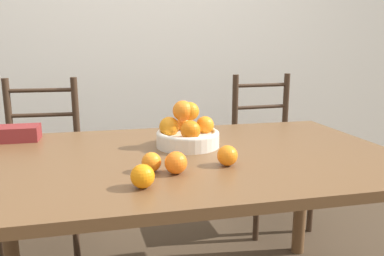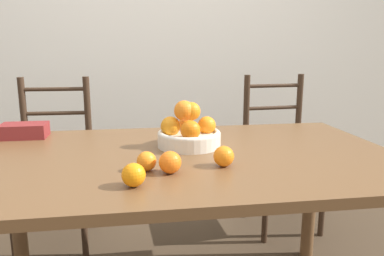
# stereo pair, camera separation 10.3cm
# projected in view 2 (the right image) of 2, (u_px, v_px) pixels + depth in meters

# --- Properties ---
(wall_back) EXTENTS (8.00, 0.06, 2.60)m
(wall_back) POSITION_uv_depth(u_px,v_px,m) (156.00, 28.00, 2.86)
(wall_back) COLOR silver
(wall_back) RESTS_ON ground_plane
(dining_table) EXTENTS (1.68, 1.00, 0.75)m
(dining_table) POSITION_uv_depth(u_px,v_px,m) (182.00, 176.00, 1.47)
(dining_table) COLOR brown
(dining_table) RESTS_ON ground_plane
(fruit_bowl) EXTENTS (0.26, 0.26, 0.19)m
(fruit_bowl) POSITION_uv_depth(u_px,v_px,m) (189.00, 132.00, 1.55)
(fruit_bowl) COLOR silver
(fruit_bowl) RESTS_ON dining_table
(orange_loose_0) EXTENTS (0.07, 0.07, 0.07)m
(orange_loose_0) POSITION_uv_depth(u_px,v_px,m) (224.00, 156.00, 1.29)
(orange_loose_0) COLOR orange
(orange_loose_0) RESTS_ON dining_table
(orange_loose_1) EXTENTS (0.07, 0.07, 0.07)m
(orange_loose_1) POSITION_uv_depth(u_px,v_px,m) (147.00, 161.00, 1.25)
(orange_loose_1) COLOR orange
(orange_loose_1) RESTS_ON dining_table
(orange_loose_2) EXTENTS (0.07, 0.07, 0.07)m
(orange_loose_2) POSITION_uv_depth(u_px,v_px,m) (170.00, 162.00, 1.22)
(orange_loose_2) COLOR orange
(orange_loose_2) RESTS_ON dining_table
(orange_loose_3) EXTENTS (0.07, 0.07, 0.07)m
(orange_loose_3) POSITION_uv_depth(u_px,v_px,m) (134.00, 175.00, 1.10)
(orange_loose_3) COLOR orange
(orange_loose_3) RESTS_ON dining_table
(chair_left) EXTENTS (0.43, 0.41, 0.98)m
(chair_left) POSITION_uv_depth(u_px,v_px,m) (54.00, 166.00, 2.22)
(chair_left) COLOR #382619
(chair_left) RESTS_ON ground_plane
(chair_right) EXTENTS (0.45, 0.43, 0.98)m
(chair_right) POSITION_uv_depth(u_px,v_px,m) (280.00, 155.00, 2.43)
(chair_right) COLOR #382619
(chair_right) RESTS_ON ground_plane
(book_stack) EXTENTS (0.20, 0.13, 0.06)m
(book_stack) POSITION_uv_depth(u_px,v_px,m) (24.00, 131.00, 1.71)
(book_stack) COLOR maroon
(book_stack) RESTS_ON dining_table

